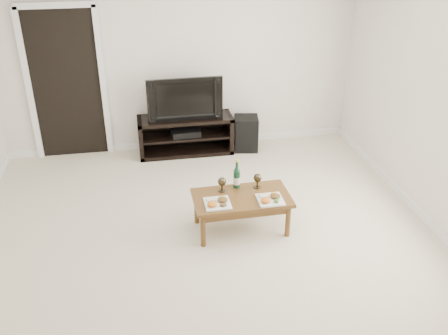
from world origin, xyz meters
TOP-DOWN VIEW (x-y plane):
  - floor at (0.00, 0.00)m, footprint 5.50×5.50m
  - back_wall at (0.00, 2.77)m, footprint 5.00×0.04m
  - doorway at (-1.55, 2.73)m, footprint 0.90×0.02m
  - media_console at (0.03, 2.50)m, footprint 1.34×0.45m
  - television at (0.03, 2.50)m, footprint 1.04×0.15m
  - av_receiver at (0.03, 2.48)m, footprint 0.41×0.32m
  - subwoofer at (0.91, 2.45)m, footprint 0.38×0.38m
  - coffee_table at (0.41, 0.43)m, footprint 1.06×0.59m
  - plate_left at (0.12, 0.32)m, footprint 0.27×0.27m
  - plate_right at (0.69, 0.29)m, footprint 0.27×0.27m
  - wine_bottle at (0.39, 0.63)m, footprint 0.07×0.07m
  - goblet_left at (0.22, 0.57)m, footprint 0.09×0.09m
  - goblet_right at (0.62, 0.59)m, footprint 0.09×0.09m

SIDE VIEW (x-z plane):
  - floor at x=0.00m, z-range 0.00..0.00m
  - coffee_table at x=0.41m, z-range 0.00..0.42m
  - subwoofer at x=0.91m, z-range 0.00..0.50m
  - media_console at x=0.03m, z-range 0.00..0.55m
  - av_receiver at x=0.03m, z-range 0.29..0.36m
  - plate_left at x=0.12m, z-range 0.42..0.49m
  - plate_right at x=0.69m, z-range 0.42..0.49m
  - goblet_left at x=0.22m, z-range 0.42..0.59m
  - goblet_right at x=0.62m, z-range 0.42..0.59m
  - wine_bottle at x=0.39m, z-range 0.42..0.77m
  - television at x=0.03m, z-range 0.55..1.15m
  - doorway at x=-1.55m, z-range 0.00..2.05m
  - back_wall at x=0.00m, z-range 0.00..2.60m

